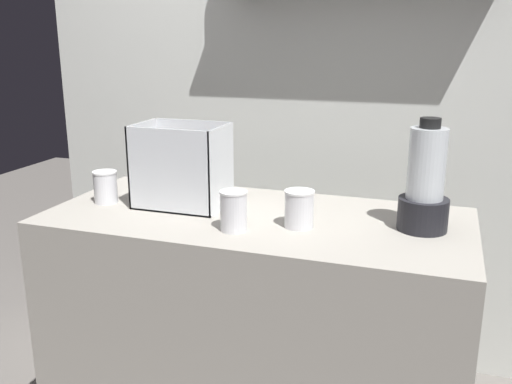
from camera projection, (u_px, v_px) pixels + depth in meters
counter at (256, 336)px, 1.99m from camera, size 1.40×0.64×0.90m
back_wall_unit at (313, 85)px, 2.46m from camera, size 2.60×0.24×2.50m
carrot_display_bin at (181, 179)px, 1.95m from camera, size 0.30×0.21×0.29m
blender_pitcher at (425, 186)px, 1.69m from camera, size 0.15×0.15×0.35m
juice_cup_beet_far_left at (106, 188)px, 1.99m from camera, size 0.09×0.09×0.11m
juice_cup_carrot_left at (234, 213)px, 1.71m from camera, size 0.09×0.09×0.12m
juice_cup_pomegranate_middle at (299, 211)px, 1.74m from camera, size 0.09×0.09×0.12m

